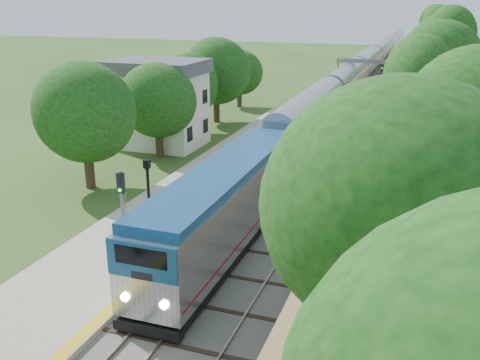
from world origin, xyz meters
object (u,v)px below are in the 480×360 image
(lamppost_far, at_px, (149,209))
(signal_platform, at_px, (123,215))
(signal_gantry, at_px, (369,70))
(signal_farside, at_px, (374,128))
(station_building, at_px, (158,103))
(train, at_px, (366,72))

(lamppost_far, height_order, signal_platform, signal_platform)
(signal_gantry, distance_m, signal_platform, 49.79)
(signal_gantry, xyz_separation_m, signal_farside, (3.73, -29.41, -0.62))
(lamppost_far, distance_m, signal_farside, 19.12)
(signal_gantry, relative_size, signal_platform, 1.51)
(signal_gantry, relative_size, signal_farside, 1.26)
(station_building, height_order, signal_gantry, station_building)
(signal_platform, relative_size, signal_farside, 0.83)
(lamppost_far, xyz_separation_m, signal_farside, (9.88, 16.29, 1.62))
(station_building, height_order, signal_farside, station_building)
(station_building, distance_m, signal_gantry, 29.94)
(train, relative_size, signal_platform, 26.11)
(train, bearing_deg, signal_platform, -92.45)
(train, height_order, signal_platform, signal_platform)
(signal_platform, bearing_deg, signal_gantry, 83.81)
(station_building, xyz_separation_m, signal_platform, (11.10, -24.50, -0.30))
(signal_gantry, height_order, train, signal_gantry)
(signal_farside, bearing_deg, station_building, 167.65)
(station_building, bearing_deg, signal_farside, -12.35)
(train, bearing_deg, signal_gantry, -82.36)
(station_building, relative_size, signal_gantry, 1.02)
(lamppost_far, bearing_deg, signal_platform, -78.37)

